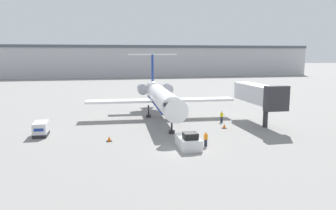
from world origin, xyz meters
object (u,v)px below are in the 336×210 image
Objects in this scene: luggage_cart at (41,129)px; traffic_cone_left at (109,139)px; airplane_main at (161,96)px; worker_by_wing at (222,116)px; pushback_tug at (188,141)px; worker_near_tug at (206,139)px; traffic_cone_right at (224,126)px; jet_bridge at (259,94)px.

luggage_cart reaches higher than traffic_cone_left.
traffic_cone_left is (-8.69, -13.28, -3.28)m from airplane_main.
worker_by_wing reaches higher than traffic_cone_left.
luggage_cart is at bearing 152.47° from pushback_tug.
worker_near_tug is at bearing -24.61° from luggage_cart.
airplane_main reaches higher than traffic_cone_left.
luggage_cart is at bearing 152.37° from traffic_cone_left.
worker_near_tug is (19.11, -8.75, -0.04)m from luggage_cart.
airplane_main reaches higher than pushback_tug.
traffic_cone_right is (24.50, -0.62, -0.60)m from luggage_cart.
pushback_tug is 1.34× the size of luggage_cart.
traffic_cone_right is (7.47, 8.26, -0.41)m from pushback_tug.
pushback_tug is 11.15m from traffic_cone_right.
traffic_cone_right is at bearing -52.10° from airplane_main.
traffic_cone_right is at bearing -163.46° from jet_bridge.
airplane_main is 15.47m from jet_bridge.
pushback_tug is 15.04m from worker_by_wing.
worker_by_wing reaches higher than worker_near_tug.
airplane_main is 16.06× the size of worker_by_wing.
worker_near_tug reaches higher than traffic_cone_right.
worker_by_wing is 2.58× the size of traffic_cone_left.
airplane_main is 16.52× the size of worker_near_tug.
jet_bridge is (11.41, 9.92, 3.58)m from worker_near_tug.
worker_by_wing is 2.64× the size of traffic_cone_right.
jet_bridge is at bearing 36.70° from pushback_tug.
airplane_main is 17.98m from pushback_tug.
traffic_cone_left is at bearing 157.88° from worker_near_tug.
pushback_tug is 2.42× the size of worker_by_wing.
traffic_cone_right is at bearing 56.46° from worker_near_tug.
pushback_tug is at bearing -27.53° from luggage_cart.
traffic_cone_left is at bearing -165.81° from jet_bridge.
traffic_cone_left is at bearing -166.71° from traffic_cone_right.
airplane_main is 16.21m from traffic_cone_left.
worker_near_tug is (2.08, 0.12, 0.14)m from pushback_tug.
worker_by_wing is at bearing 154.93° from jet_bridge.
traffic_cone_right is 7.52m from jet_bridge.
luggage_cart is at bearing -172.34° from worker_by_wing.
worker_near_tug reaches higher than traffic_cone_left.
airplane_main is at bearing 127.90° from traffic_cone_right.
luggage_cart is at bearing -177.81° from jet_bridge.
luggage_cart is 24.52m from traffic_cone_right.
jet_bridge is (30.52, 1.17, 3.54)m from luggage_cart.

